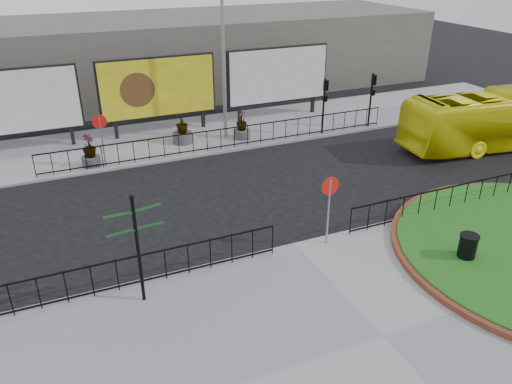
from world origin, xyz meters
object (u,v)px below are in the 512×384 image
lamp_post (223,46)px  planter_c (242,128)px  planter_b (182,131)px  billboard_mid (158,88)px  litter_bin (467,249)px  fingerpost_sign (137,239)px  bus (500,119)px  planter_a (90,153)px

lamp_post → planter_c: bearing=-40.3°
planter_b → planter_c: bearing=-10.9°
billboard_mid → lamp_post: bearing=-33.3°
lamp_post → planter_b: 4.72m
billboard_mid → litter_bin: size_ratio=6.19×
fingerpost_sign → bus: 20.03m
lamp_post → planter_a: (-7.10, -1.25, -4.07)m
billboard_mid → litter_bin: billboard_mid is taller
fingerpost_sign → lamp_post: bearing=56.8°
bus → planter_b: size_ratio=6.40×
lamp_post → fingerpost_sign: lamp_post is taller
fingerpost_sign → litter_bin: 10.27m
bus → planter_b: (-14.71, 6.57, -0.72)m
bus → billboard_mid: bearing=66.7°
planter_c → planter_a: bearing=-175.1°
fingerpost_sign → planter_a: fingerpost_sign is taller
billboard_mid → bus: size_ratio=0.60×
lamp_post → planter_c: lamp_post is taller
litter_bin → bus: bearing=39.2°
planter_c → fingerpost_sign: bearing=-123.7°
bus → planter_b: 16.13m
bus → planter_c: bus is taller
litter_bin → planter_c: (-2.30, 13.62, 0.07)m
planter_a → litter_bin: bearing=-52.1°
lamp_post → bus: bearing=-28.0°
bus → fingerpost_sign: bearing=111.5°
lamp_post → billboard_mid: bearing=146.7°
billboard_mid → bus: bearing=-29.1°
planter_a → planter_b: 4.90m
billboard_mid → lamp_post: (3.01, -1.97, 2.23)m
planter_b → litter_bin: bearing=-69.3°
lamp_post → planter_a: bearing=-170.0°
billboard_mid → fingerpost_sign: 14.52m
litter_bin → planter_b: size_ratio=0.62×
planter_b → planter_c: planter_b is taller
billboard_mid → planter_b: (0.65, -1.97, -1.87)m
billboard_mid → planter_c: size_ratio=4.26×
billboard_mid → bus: (15.36, -8.54, -1.15)m
fingerpost_sign → billboard_mid: bearing=71.2°
lamp_post → planter_b: lamp_post is taller
litter_bin → planter_b: (-5.35, 14.20, 0.11)m
planter_a → billboard_mid: bearing=38.3°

